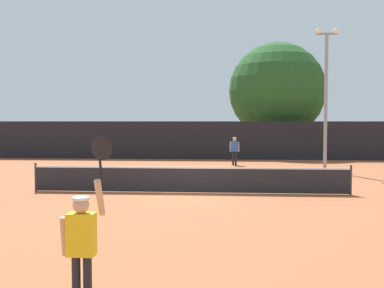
% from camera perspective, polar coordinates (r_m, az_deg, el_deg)
% --- Properties ---
extents(ground_plane, '(120.00, 120.00, 0.00)m').
position_cam_1_polar(ground_plane, '(16.61, -0.36, -6.23)').
color(ground_plane, '#9E5633').
extents(tennis_net, '(11.72, 0.08, 1.07)m').
position_cam_1_polar(tennis_net, '(16.54, -0.36, -4.47)').
color(tennis_net, '#232328').
rests_on(tennis_net, ground).
extents(perimeter_fence, '(37.26, 0.12, 2.62)m').
position_cam_1_polar(perimeter_fence, '(30.94, 1.76, 0.47)').
color(perimeter_fence, black).
rests_on(perimeter_fence, ground).
extents(player_serving, '(0.68, 0.39, 2.45)m').
position_cam_1_polar(player_serving, '(6.46, -13.76, -11.31)').
color(player_serving, yellow).
rests_on(player_serving, ground).
extents(player_receiving, '(0.57, 0.25, 1.67)m').
position_cam_1_polar(player_receiving, '(26.95, 5.43, -0.53)').
color(player_receiving, blue).
rests_on(player_receiving, ground).
extents(tennis_ball, '(0.07, 0.07, 0.07)m').
position_cam_1_polar(tennis_ball, '(18.31, -4.93, -5.27)').
color(tennis_ball, '#CCE033').
rests_on(tennis_ball, ground).
extents(light_pole, '(1.18, 0.28, 7.46)m').
position_cam_1_polar(light_pole, '(24.67, 16.67, 6.63)').
color(light_pole, gray).
rests_on(light_pole, ground).
extents(large_tree, '(7.49, 7.49, 8.77)m').
position_cam_1_polar(large_tree, '(35.94, 10.75, 6.68)').
color(large_tree, brown).
rests_on(large_tree, ground).
extents(parked_car_near, '(2.50, 4.44, 1.69)m').
position_cam_1_polar(parked_car_near, '(38.96, 11.34, 0.13)').
color(parked_car_near, black).
rests_on(parked_car_near, ground).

